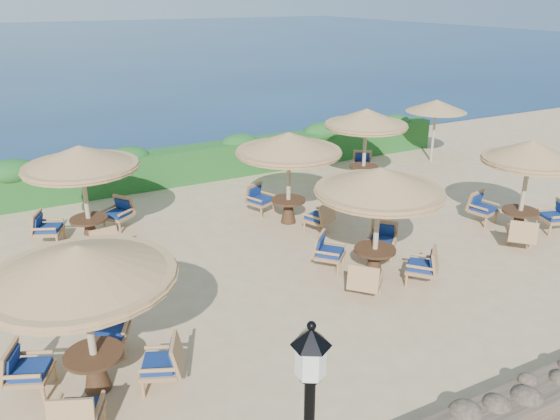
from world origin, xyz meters
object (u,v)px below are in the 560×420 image
(extra_parasol, at_px, (436,106))
(cafe_set_2, at_px, (528,171))
(cafe_set_0, at_px, (84,292))
(cafe_set_5, at_px, (366,128))
(cafe_set_1, at_px, (378,202))
(cafe_set_4, at_px, (289,154))
(cafe_set_3, at_px, (82,173))

(extra_parasol, xyz_separation_m, cafe_set_2, (-2.74, -6.49, -0.35))
(cafe_set_0, relative_size, cafe_set_5, 1.07)
(extra_parasol, bearing_deg, cafe_set_1, -139.25)
(cafe_set_0, height_order, cafe_set_1, same)
(cafe_set_4, bearing_deg, cafe_set_3, 167.36)
(cafe_set_5, bearing_deg, cafe_set_4, -156.27)
(cafe_set_2, relative_size, cafe_set_4, 0.92)
(cafe_set_3, relative_size, cafe_set_5, 1.05)
(cafe_set_3, height_order, cafe_set_5, same)
(extra_parasol, bearing_deg, cafe_set_2, -112.89)
(cafe_set_1, xyz_separation_m, cafe_set_5, (3.54, 5.41, 0.16))
(cafe_set_0, distance_m, cafe_set_3, 6.07)
(cafe_set_3, distance_m, cafe_set_5, 9.09)
(cafe_set_2, relative_size, cafe_set_3, 0.93)
(cafe_set_3, bearing_deg, extra_parasol, 7.24)
(cafe_set_1, bearing_deg, cafe_set_3, 138.32)
(extra_parasol, relative_size, cafe_set_4, 0.82)
(cafe_set_2, bearing_deg, extra_parasol, 67.11)
(cafe_set_1, relative_size, cafe_set_4, 0.98)
(cafe_set_5, bearing_deg, cafe_set_3, -176.96)
(cafe_set_4, distance_m, cafe_set_5, 4.14)
(extra_parasol, height_order, cafe_set_3, cafe_set_3)
(cafe_set_0, relative_size, cafe_set_3, 1.02)
(cafe_set_1, height_order, cafe_set_4, same)
(extra_parasol, relative_size, cafe_set_2, 0.89)
(cafe_set_1, bearing_deg, cafe_set_4, 93.81)
(extra_parasol, height_order, cafe_set_0, cafe_set_0)
(cafe_set_1, xyz_separation_m, cafe_set_3, (-5.54, 4.93, 0.08))
(cafe_set_1, bearing_deg, cafe_set_2, 1.35)
(cafe_set_0, xyz_separation_m, cafe_set_2, (11.37, 1.19, -0.04))
(cafe_set_0, distance_m, cafe_set_5, 11.90)
(extra_parasol, relative_size, cafe_set_1, 0.83)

